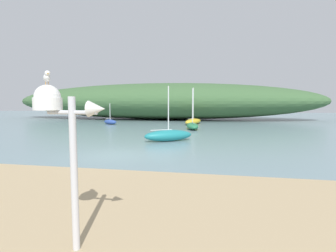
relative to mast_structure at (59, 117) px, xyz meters
name	(u,v)px	position (x,y,z in m)	size (l,w,h in m)	color
ground_plane	(117,155)	(-2.47, 8.69, -2.49)	(120.00, 120.00, 0.00)	gray
distant_hill	(161,101)	(-6.39, 37.46, 0.37)	(49.81, 12.98, 5.71)	#3D6038
mast_structure	(59,117)	(0.00, 0.00, 0.00)	(1.25, 0.47, 2.81)	silver
seagull_on_radar	(47,77)	(-0.18, -0.01, 0.65)	(0.26, 0.26, 0.22)	orange
sailboat_near_shore	(110,122)	(-10.44, 26.46, -2.18)	(2.49, 2.12, 2.56)	#2D4C9E
sailboat_mid_channel	(193,121)	(-0.36, 28.34, -2.13)	(2.31, 4.56, 4.49)	gold
sailboat_by_sandbar	(192,126)	(0.11, 22.37, -2.15)	(1.86, 3.78, 4.09)	#287A4C
sailboat_centre_water	(168,135)	(-0.77, 13.95, -2.08)	(3.52, 2.80, 3.84)	teal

